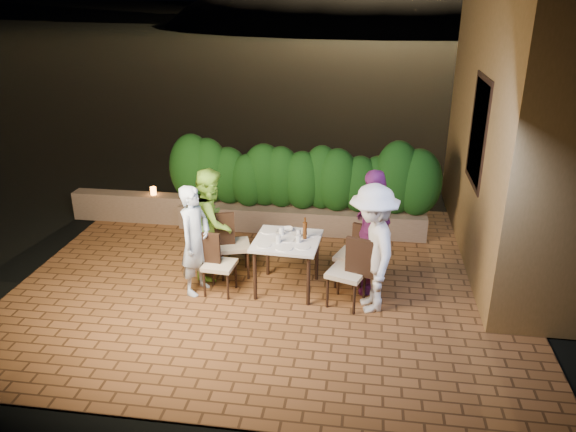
% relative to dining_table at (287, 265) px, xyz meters
% --- Properties ---
extents(ground, '(400.00, 400.00, 0.00)m').
position_rel_dining_table_xyz_m(ground, '(-0.26, -0.21, -0.40)').
color(ground, black).
rests_on(ground, ground).
extents(terrace_floor, '(7.00, 6.00, 0.15)m').
position_rel_dining_table_xyz_m(terrace_floor, '(-0.26, 0.29, -0.45)').
color(terrace_floor, brown).
rests_on(terrace_floor, ground).
extents(building_wall, '(1.60, 5.00, 5.00)m').
position_rel_dining_table_xyz_m(building_wall, '(3.34, 1.79, 2.12)').
color(building_wall, olive).
rests_on(building_wall, ground).
extents(window_pane, '(0.08, 1.00, 1.40)m').
position_rel_dining_table_xyz_m(window_pane, '(2.56, 1.29, 1.62)').
color(window_pane, black).
rests_on(window_pane, building_wall).
extents(window_frame, '(0.06, 1.15, 1.55)m').
position_rel_dining_table_xyz_m(window_frame, '(2.55, 1.29, 1.62)').
color(window_frame, black).
rests_on(window_frame, building_wall).
extents(planter, '(4.20, 0.55, 0.40)m').
position_rel_dining_table_xyz_m(planter, '(-0.06, 2.09, -0.17)').
color(planter, brown).
rests_on(planter, ground).
extents(hedge, '(4.00, 0.70, 1.10)m').
position_rel_dining_table_xyz_m(hedge, '(-0.06, 2.09, 0.57)').
color(hedge, '#123A10').
rests_on(hedge, planter).
extents(parapet, '(2.20, 0.30, 0.50)m').
position_rel_dining_table_xyz_m(parapet, '(-3.06, 2.09, -0.12)').
color(parapet, brown).
rests_on(parapet, ground).
extents(hill, '(52.00, 40.00, 22.00)m').
position_rel_dining_table_xyz_m(hill, '(1.74, 59.79, -4.38)').
color(hill, black).
rests_on(hill, ground).
extents(dining_table, '(0.91, 0.91, 0.75)m').
position_rel_dining_table_xyz_m(dining_table, '(0.00, 0.00, 0.00)').
color(dining_table, white).
rests_on(dining_table, ground).
extents(plate_nw, '(0.19, 0.19, 0.01)m').
position_rel_dining_table_xyz_m(plate_nw, '(-0.27, -0.23, 0.38)').
color(plate_nw, white).
rests_on(plate_nw, dining_table).
extents(plate_sw, '(0.24, 0.24, 0.01)m').
position_rel_dining_table_xyz_m(plate_sw, '(-0.29, 0.25, 0.38)').
color(plate_sw, white).
rests_on(plate_sw, dining_table).
extents(plate_ne, '(0.19, 0.19, 0.01)m').
position_rel_dining_table_xyz_m(plate_ne, '(0.24, -0.21, 0.38)').
color(plate_ne, white).
rests_on(plate_ne, dining_table).
extents(plate_se, '(0.22, 0.22, 0.01)m').
position_rel_dining_table_xyz_m(plate_se, '(0.33, 0.23, 0.38)').
color(plate_se, white).
rests_on(plate_se, dining_table).
extents(plate_centre, '(0.21, 0.21, 0.01)m').
position_rel_dining_table_xyz_m(plate_centre, '(0.00, -0.01, 0.38)').
color(plate_centre, white).
rests_on(plate_centre, dining_table).
extents(plate_front, '(0.22, 0.22, 0.01)m').
position_rel_dining_table_xyz_m(plate_front, '(0.00, -0.28, 0.38)').
color(plate_front, white).
rests_on(plate_front, dining_table).
extents(glass_nw, '(0.07, 0.07, 0.12)m').
position_rel_dining_table_xyz_m(glass_nw, '(-0.10, -0.12, 0.43)').
color(glass_nw, silver).
rests_on(glass_nw, dining_table).
extents(glass_sw, '(0.07, 0.07, 0.12)m').
position_rel_dining_table_xyz_m(glass_sw, '(-0.10, 0.15, 0.43)').
color(glass_sw, silver).
rests_on(glass_sw, dining_table).
extents(glass_ne, '(0.06, 0.06, 0.10)m').
position_rel_dining_table_xyz_m(glass_ne, '(0.17, -0.07, 0.43)').
color(glass_ne, silver).
rests_on(glass_ne, dining_table).
extents(glass_se, '(0.06, 0.06, 0.11)m').
position_rel_dining_table_xyz_m(glass_se, '(0.14, 0.12, 0.43)').
color(glass_se, silver).
rests_on(glass_se, dining_table).
extents(beer_bottle, '(0.06, 0.06, 0.30)m').
position_rel_dining_table_xyz_m(beer_bottle, '(0.23, 0.07, 0.53)').
color(beer_bottle, '#48240C').
rests_on(beer_bottle, dining_table).
extents(bowl, '(0.20, 0.20, 0.04)m').
position_rel_dining_table_xyz_m(bowl, '(-0.04, 0.30, 0.39)').
color(bowl, white).
rests_on(bowl, dining_table).
extents(chair_left_front, '(0.44, 0.44, 0.87)m').
position_rel_dining_table_xyz_m(chair_left_front, '(-0.89, -0.22, 0.06)').
color(chair_left_front, black).
rests_on(chair_left_front, ground).
extents(chair_left_back, '(0.56, 0.56, 0.96)m').
position_rel_dining_table_xyz_m(chair_left_back, '(-0.82, 0.33, 0.11)').
color(chair_left_back, black).
rests_on(chair_left_back, ground).
extents(chair_right_front, '(0.57, 0.57, 0.97)m').
position_rel_dining_table_xyz_m(chair_right_front, '(0.82, -0.28, 0.11)').
color(chair_right_front, black).
rests_on(chair_right_front, ground).
extents(chair_right_back, '(0.56, 0.56, 0.95)m').
position_rel_dining_table_xyz_m(chair_right_back, '(0.89, 0.24, 0.10)').
color(chair_right_back, black).
rests_on(chair_right_back, ground).
extents(diner_blue, '(0.50, 0.63, 1.52)m').
position_rel_dining_table_xyz_m(diner_blue, '(-1.20, -0.22, 0.39)').
color(diner_blue, '#C6E0FF').
rests_on(diner_blue, ground).
extents(diner_green, '(0.67, 0.82, 1.58)m').
position_rel_dining_table_xyz_m(diner_green, '(-1.12, 0.33, 0.42)').
color(diner_green, '#91D743').
rests_on(diner_green, ground).
extents(diner_white, '(0.86, 1.20, 1.69)m').
position_rel_dining_table_xyz_m(diner_white, '(1.13, -0.32, 0.47)').
color(diner_white, white).
rests_on(diner_white, ground).
extents(diner_purple, '(0.76, 1.09, 1.72)m').
position_rel_dining_table_xyz_m(diner_purple, '(1.13, 0.19, 0.49)').
color(diner_purple, '#792871').
rests_on(diner_purple, ground).
extents(parapet_lamp, '(0.10, 0.10, 0.14)m').
position_rel_dining_table_xyz_m(parapet_lamp, '(-2.68, 2.09, 0.20)').
color(parapet_lamp, orange).
rests_on(parapet_lamp, parapet).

